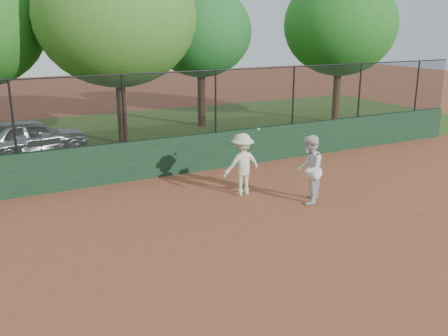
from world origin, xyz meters
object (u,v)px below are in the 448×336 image
player_second (309,169)px  player_main (242,164)px  tree_3 (201,32)px  tree_4 (341,25)px  tree_2 (116,16)px  parked_car (31,137)px

player_second → player_main: player_main is taller
tree_3 → tree_4: 6.52m
player_second → tree_2: size_ratio=0.24×
tree_2 → tree_3: 4.70m
player_main → tree_3: size_ratio=0.30×
tree_2 → tree_4: bearing=-1.4°
player_main → tree_2: size_ratio=0.25×
tree_4 → tree_2: bearing=178.6°
player_second → tree_3: bearing=-144.0°
tree_4 → tree_3: bearing=161.5°
parked_car → player_main: size_ratio=2.10×
player_second → parked_car: bearing=-100.0°
player_main → tree_4: 12.39m
player_second → tree_3: (1.97, 10.72, 3.32)m
tree_3 → tree_2: bearing=-157.2°
parked_car → tree_3: 8.76m
parked_car → tree_2: (3.43, 0.27, 4.19)m
player_main → tree_3: bearing=71.2°
player_second → tree_2: bearing=-119.0°
tree_3 → player_main: bearing=-108.8°
player_second → tree_4: bearing=-176.9°
parked_car → tree_2: 5.42m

